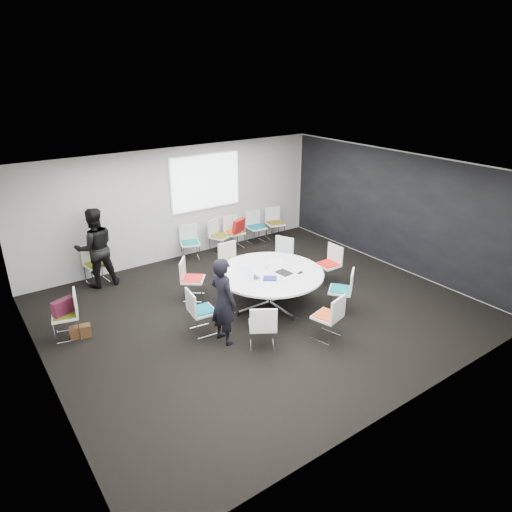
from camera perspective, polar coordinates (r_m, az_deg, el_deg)
room_shell at (r=8.78m, az=0.94°, el=1.43°), size 8.08×7.08×2.88m
conference_table at (r=9.30m, az=1.74°, el=-3.13°), size 2.17×2.17×0.73m
projection_screen at (r=11.80m, az=-6.28°, el=9.17°), size 1.90×0.03×1.35m
chair_ring_a at (r=10.45m, az=8.97°, el=-1.94°), size 0.45×0.46×0.88m
chair_ring_b at (r=10.76m, az=3.10°, el=-0.94°), size 0.61×0.61×0.88m
chair_ring_c at (r=10.45m, az=-3.06°, el=-1.68°), size 0.48×0.46×0.88m
chair_ring_d at (r=9.73m, az=-7.91°, el=-3.80°), size 0.64×0.64×0.88m
chair_ring_e at (r=8.52m, az=-6.78°, el=-7.84°), size 0.50×0.51×0.88m
chair_ring_f at (r=8.03m, az=0.83°, el=-9.75°), size 0.63×0.62×0.88m
chair_ring_g at (r=8.39m, az=8.89°, el=-8.49°), size 0.56×0.55×0.88m
chair_ring_h at (r=9.35m, az=10.52°, el=-5.16°), size 0.64×0.64×0.88m
chair_back_a at (r=11.70m, az=-8.21°, el=0.84°), size 0.58×0.57×0.88m
chair_back_b at (r=12.07m, az=-4.53°, el=1.71°), size 0.60×0.59×0.88m
chair_back_c at (r=12.33m, az=-2.72°, el=2.22°), size 0.48×0.47×0.88m
chair_back_d at (r=12.71m, az=0.03°, el=2.88°), size 0.49×0.48×0.88m
chair_back_e at (r=13.04m, az=2.38°, el=3.38°), size 0.55×0.54×0.88m
chair_spare_left at (r=9.01m, az=-22.51°, el=-7.78°), size 0.54×0.55×0.88m
chair_person_back at (r=10.95m, az=-19.29°, el=-1.82°), size 0.51×0.50×0.88m
person_main at (r=7.99m, az=-4.13°, el=-5.62°), size 0.45×0.63×1.60m
person_back at (r=10.57m, az=-19.45°, el=0.96°), size 0.92×0.74×1.80m
laptop at (r=9.02m, az=-0.19°, el=-2.50°), size 0.23×0.32×0.02m
laptop_lid at (r=8.91m, az=-1.02°, el=-2.01°), size 0.06×0.30×0.22m
notebook_black at (r=9.18m, az=3.51°, el=-2.08°), size 0.25×0.32×0.02m
tablet_folio at (r=8.92m, az=1.76°, el=-2.82°), size 0.33×0.32×0.03m
papers_right at (r=9.73m, az=2.62°, el=-0.65°), size 0.37×0.35×0.00m
papers_front at (r=9.42m, az=5.23°, el=-1.53°), size 0.32×0.24×0.00m
cup at (r=9.33m, az=1.32°, el=-1.41°), size 0.08×0.08×0.09m
phone at (r=9.22m, az=5.55°, el=-2.09°), size 0.15×0.11×0.01m
maroon_bag at (r=8.85m, az=-22.94°, el=-5.86°), size 0.42×0.27×0.28m
brown_bag at (r=8.97m, az=-21.09°, el=-8.82°), size 0.39×0.24×0.24m
red_jacket at (r=12.01m, az=-2.17°, el=3.81°), size 0.47×0.32×0.36m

